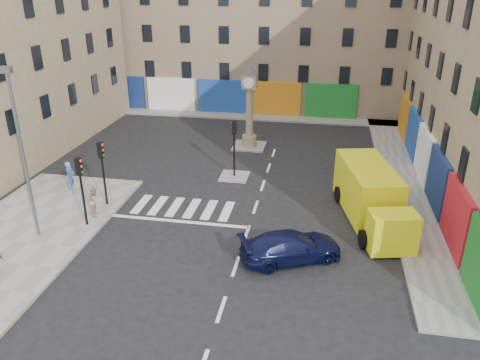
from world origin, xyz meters
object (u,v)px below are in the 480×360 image
(yellow_van, at_px, (371,196))
(traffic_light_left_near, at_px, (81,181))
(traffic_light_island, at_px, (234,139))
(pedestrian_blue, at_px, (70,176))
(traffic_light_left_far, at_px, (102,163))
(clock_pillar, at_px, (250,101))
(pedestrian_tan, at_px, (95,201))
(lamp_post, at_px, (21,147))
(navy_sedan, at_px, (291,247))

(yellow_van, bearing_deg, traffic_light_left_near, -179.01)
(traffic_light_left_near, height_order, traffic_light_island, traffic_light_left_near)
(pedestrian_blue, bearing_deg, traffic_light_left_near, -149.32)
(traffic_light_left_far, height_order, yellow_van, traffic_light_left_far)
(clock_pillar, bearing_deg, traffic_light_island, -90.00)
(traffic_light_left_near, distance_m, clock_pillar, 15.19)
(traffic_light_left_far, bearing_deg, traffic_light_island, 40.60)
(traffic_light_left_far, distance_m, yellow_van, 14.58)
(traffic_light_left_near, xyz_separation_m, traffic_light_left_far, (0.00, 2.40, 0.00))
(traffic_light_island, distance_m, pedestrian_tan, 9.32)
(traffic_light_island, relative_size, lamp_post, 0.45)
(clock_pillar, bearing_deg, yellow_van, -51.34)
(traffic_light_left_near, bearing_deg, pedestrian_blue, 127.46)
(traffic_light_island, bearing_deg, clock_pillar, 90.00)
(clock_pillar, bearing_deg, lamp_post, -118.35)
(pedestrian_tan, bearing_deg, yellow_van, -95.70)
(traffic_light_left_near, relative_size, clock_pillar, 0.61)
(clock_pillar, bearing_deg, traffic_light_left_far, -118.94)
(traffic_light_left_near, bearing_deg, pedestrian_tan, 88.78)
(lamp_post, distance_m, clock_pillar, 17.31)
(traffic_light_left_far, relative_size, yellow_van, 0.47)
(navy_sedan, distance_m, pedestrian_blue, 14.40)
(traffic_light_left_near, xyz_separation_m, clock_pillar, (6.30, 13.80, 0.93))
(traffic_light_left_far, distance_m, pedestrian_tan, 2.10)
(pedestrian_tan, bearing_deg, traffic_light_island, -58.53)
(traffic_light_island, bearing_deg, navy_sedan, -64.02)
(navy_sedan, height_order, pedestrian_blue, pedestrian_blue)
(lamp_post, relative_size, pedestrian_blue, 4.51)
(traffic_light_left_far, distance_m, traffic_light_island, 8.30)
(traffic_light_left_near, bearing_deg, traffic_light_left_far, 90.00)
(navy_sedan, height_order, yellow_van, yellow_van)
(navy_sedan, bearing_deg, traffic_light_island, 0.25)
(pedestrian_blue, bearing_deg, traffic_light_left_far, -121.68)
(clock_pillar, distance_m, pedestrian_blue, 13.83)
(lamp_post, xyz_separation_m, navy_sedan, (12.58, 0.22, -4.11))
(traffic_light_left_near, distance_m, traffic_light_left_far, 2.40)
(traffic_light_left_near, distance_m, navy_sedan, 10.91)
(navy_sedan, bearing_deg, traffic_light_left_near, 57.96)
(pedestrian_tan, bearing_deg, navy_sedan, -117.49)
(traffic_light_island, height_order, navy_sedan, traffic_light_island)
(clock_pillar, distance_m, pedestrian_tan, 14.39)
(clock_pillar, height_order, pedestrian_blue, clock_pillar)
(traffic_light_left_far, xyz_separation_m, lamp_post, (-1.90, -3.80, 2.17))
(traffic_light_left_near, bearing_deg, traffic_light_island, 51.07)
(lamp_post, relative_size, clock_pillar, 1.36)
(pedestrian_tan, bearing_deg, traffic_light_left_near, 163.38)
(lamp_post, bearing_deg, navy_sedan, 1.00)
(pedestrian_blue, bearing_deg, clock_pillar, -49.05)
(pedestrian_tan, bearing_deg, traffic_light_left_far, -14.36)
(navy_sedan, bearing_deg, pedestrian_tan, 52.18)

